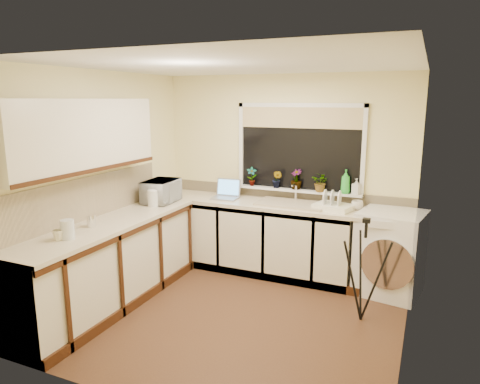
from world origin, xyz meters
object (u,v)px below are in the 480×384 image
(laptop, at_px, (227,193))
(glass_jug, at_px, (68,230))
(tripod, at_px, (364,270))
(cup_back, at_px, (357,205))
(microwave, at_px, (161,191))
(plant_c, at_px, (296,179))
(washing_machine, at_px, (390,252))
(plant_a, at_px, (252,176))
(dish_rack, at_px, (334,207))
(kettle, at_px, (154,198))
(plant_d, at_px, (321,182))
(soap_bottle_clear, at_px, (356,186))
(cup_left, at_px, (58,235))
(soap_bottle_green, at_px, (346,182))
(plant_b, at_px, (277,179))
(steel_jar, at_px, (91,221))

(laptop, bearing_deg, glass_jug, -109.49)
(tripod, xyz_separation_m, cup_back, (-0.22, 0.87, 0.43))
(microwave, xyz_separation_m, plant_c, (1.50, 0.73, 0.14))
(washing_machine, relative_size, plant_a, 3.86)
(laptop, xyz_separation_m, plant_c, (0.86, 0.20, 0.21))
(dish_rack, relative_size, glass_jug, 2.34)
(kettle, distance_m, plant_a, 1.29)
(plant_d, bearing_deg, soap_bottle_clear, 3.81)
(soap_bottle_clear, bearing_deg, plant_a, -179.22)
(kettle, distance_m, cup_left, 1.43)
(kettle, height_order, plant_c, plant_c)
(plant_c, bearing_deg, glass_jug, -122.32)
(plant_a, relative_size, soap_bottle_green, 0.85)
(washing_machine, distance_m, soap_bottle_clear, 0.84)
(plant_b, bearing_deg, soap_bottle_green, 1.02)
(glass_jug, bearing_deg, plant_a, 69.09)
(kettle, bearing_deg, tripod, -1.99)
(soap_bottle_green, bearing_deg, cup_back, -39.31)
(plant_d, bearing_deg, plant_a, 179.38)
(steel_jar, bearing_deg, dish_rack, 38.82)
(cup_left, bearing_deg, plant_c, 57.51)
(steel_jar, xyz_separation_m, soap_bottle_green, (2.14, 1.90, 0.23))
(washing_machine, xyz_separation_m, cup_left, (-2.68, -2.12, 0.48))
(plant_b, height_order, plant_d, plant_d)
(laptop, distance_m, kettle, 0.96)
(microwave, bearing_deg, plant_d, -75.02)
(tripod, height_order, plant_c, plant_c)
(kettle, relative_size, cup_left, 1.82)
(cup_back, bearing_deg, washing_machine, -12.70)
(plant_c, relative_size, plant_d, 1.08)
(washing_machine, distance_m, plant_a, 1.91)
(plant_b, relative_size, cup_left, 2.12)
(plant_b, xyz_separation_m, cup_back, (1.01, -0.12, -0.21))
(cup_left, bearing_deg, washing_machine, 38.34)
(washing_machine, bearing_deg, laptop, -171.55)
(steel_jar, relative_size, plant_c, 0.49)
(glass_jug, relative_size, cup_back, 1.33)
(plant_c, xyz_separation_m, plant_d, (0.32, -0.03, -0.01))
(tripod, distance_m, soap_bottle_clear, 1.23)
(soap_bottle_clear, relative_size, cup_back, 1.40)
(plant_a, height_order, cup_left, plant_a)
(washing_machine, bearing_deg, plant_b, -178.78)
(plant_c, bearing_deg, laptop, -167.13)
(kettle, height_order, dish_rack, kettle)
(kettle, relative_size, glass_jug, 1.06)
(washing_machine, distance_m, microwave, 2.78)
(laptop, relative_size, cup_left, 3.28)
(laptop, height_order, plant_c, plant_c)
(plant_b, relative_size, soap_bottle_clear, 1.18)
(dish_rack, distance_m, plant_c, 0.63)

